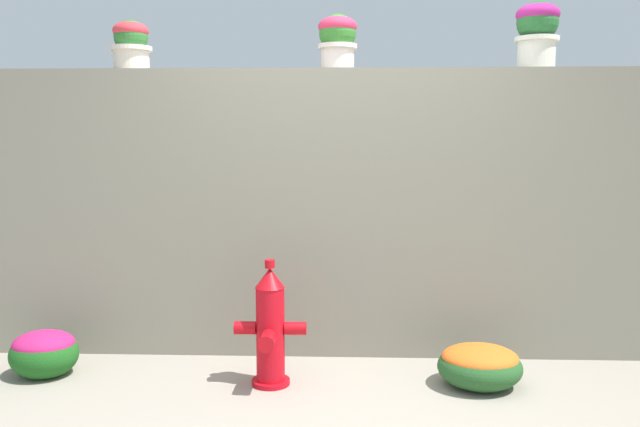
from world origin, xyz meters
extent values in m
cube|color=gray|center=(0.00, 1.29, 0.99)|extent=(6.30, 0.36, 1.97)
cylinder|color=beige|center=(-1.43, 1.29, 2.05)|extent=(0.24, 0.24, 0.16)
cylinder|color=beige|center=(-1.43, 1.29, 2.12)|extent=(0.28, 0.28, 0.03)
sphere|color=#2F712F|center=(-1.43, 1.29, 2.20)|extent=(0.23, 0.23, 0.23)
ellipsoid|color=#DE363E|center=(-1.43, 1.29, 2.24)|extent=(0.24, 0.24, 0.13)
cylinder|color=beige|center=(-0.01, 1.33, 2.06)|extent=(0.23, 0.23, 0.18)
cylinder|color=beige|center=(-0.01, 1.33, 2.13)|extent=(0.27, 0.27, 0.03)
sphere|color=#317529|center=(-0.01, 1.33, 2.23)|extent=(0.26, 0.26, 0.26)
ellipsoid|color=#D92D4F|center=(-0.01, 1.33, 2.27)|extent=(0.27, 0.27, 0.14)
cylinder|color=silver|center=(1.33, 1.26, 2.08)|extent=(0.25, 0.25, 0.21)
cylinder|color=silver|center=(1.33, 1.26, 2.17)|extent=(0.29, 0.29, 0.03)
sphere|color=#286830|center=(1.33, 1.26, 2.28)|extent=(0.27, 0.27, 0.27)
ellipsoid|color=#AE227A|center=(1.33, 1.26, 2.33)|extent=(0.29, 0.29, 0.15)
cylinder|color=red|center=(-0.41, 0.61, 0.01)|extent=(0.24, 0.24, 0.03)
cylinder|color=red|center=(-0.41, 0.61, 0.30)|extent=(0.17, 0.17, 0.61)
cone|color=red|center=(-0.41, 0.61, 0.67)|extent=(0.18, 0.18, 0.12)
cylinder|color=red|center=(-0.41, 0.61, 0.76)|extent=(0.06, 0.06, 0.05)
cylinder|color=red|center=(-0.56, 0.61, 0.36)|extent=(0.13, 0.08, 0.08)
cylinder|color=red|center=(-0.25, 0.61, 0.36)|extent=(0.13, 0.08, 0.08)
cylinder|color=red|center=(-0.41, 0.45, 0.33)|extent=(0.10, 0.15, 0.10)
ellipsoid|color=#265526|center=(0.87, 0.62, 0.12)|extent=(0.52, 0.46, 0.27)
ellipsoid|color=orange|center=(0.87, 0.62, 0.18)|extent=(0.46, 0.41, 0.15)
ellipsoid|color=#1C581B|center=(-1.87, 0.70, 0.14)|extent=(0.43, 0.39, 0.30)
ellipsoid|color=#BD1E61|center=(-1.87, 0.70, 0.21)|extent=(0.39, 0.34, 0.17)
camera|label=1|loc=(0.04, -3.20, 1.52)|focal=36.15mm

